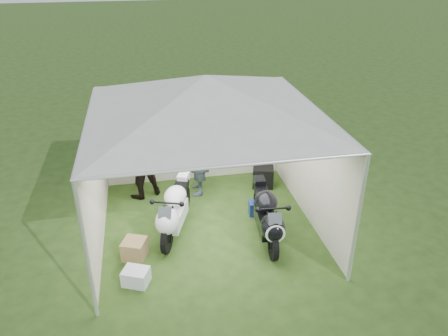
{
  "coord_description": "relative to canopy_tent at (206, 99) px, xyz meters",
  "views": [
    {
      "loc": [
        -1.06,
        -7.05,
        4.91
      ],
      "look_at": [
        0.38,
        0.35,
        1.05
      ],
      "focal_mm": 35.0,
      "sensor_mm": 36.0,
      "label": 1
    }
  ],
  "objects": [
    {
      "name": "ground",
      "position": [
        0.0,
        -0.03,
        -2.58
      ],
      "size": [
        80.0,
        80.0,
        0.0
      ],
      "primitive_type": "plane",
      "color": "#253E13",
      "rests_on": "ground"
    },
    {
      "name": "canopy_tent",
      "position": [
        0.0,
        0.0,
        0.0
      ],
      "size": [
        5.66,
        5.66,
        3.0
      ],
      "color": "silver",
      "rests_on": "ground"
    },
    {
      "name": "motorcycle_white",
      "position": [
        -0.66,
        -0.16,
        -2.06
      ],
      "size": [
        0.86,
        1.82,
        0.93
      ],
      "rotation": [
        0.0,
        0.0,
        -0.33
      ],
      "color": "black",
      "rests_on": "ground"
    },
    {
      "name": "motorcycle_black",
      "position": [
        0.99,
        -0.68,
        -2.06
      ],
      "size": [
        0.52,
        1.89,
        0.93
      ],
      "rotation": [
        0.0,
        0.0,
        -0.08
      ],
      "color": "black",
      "rests_on": "ground"
    },
    {
      "name": "paddock_stand",
      "position": [
        1.06,
        0.18,
        -2.43
      ],
      "size": [
        0.4,
        0.27,
        0.29
      ],
      "primitive_type": "cube",
      "rotation": [
        0.0,
        0.0,
        -0.08
      ],
      "color": "#283DBB",
      "rests_on": "ground"
    },
    {
      "name": "person_dark_jacket",
      "position": [
        -1.26,
        1.4,
        -1.7
      ],
      "size": [
        1.05,
        0.95,
        1.75
      ],
      "primitive_type": "imported",
      "rotation": [
        0.0,
        0.0,
        3.56
      ],
      "color": "black",
      "rests_on": "ground"
    },
    {
      "name": "person_blue_jacket",
      "position": [
        -0.01,
        1.31,
        -1.57
      ],
      "size": [
        0.52,
        0.75,
        2.0
      ],
      "primitive_type": "imported",
      "rotation": [
        0.0,
        0.0,
        -1.62
      ],
      "color": "#4F5A73",
      "rests_on": "ground"
    },
    {
      "name": "equipment_box",
      "position": [
        1.47,
        1.29,
        -2.34
      ],
      "size": [
        0.54,
        0.48,
        0.46
      ],
      "primitive_type": "cube",
      "rotation": [
        0.0,
        0.0,
        -0.27
      ],
      "color": "black",
      "rests_on": "ground"
    },
    {
      "name": "crate_0",
      "position": [
        -1.41,
        -1.44,
        -2.44
      ],
      "size": [
        0.5,
        0.45,
        0.27
      ],
      "primitive_type": "cube",
      "rotation": [
        0.0,
        0.0,
        -0.41
      ],
      "color": "silver",
      "rests_on": "ground"
    },
    {
      "name": "crate_1",
      "position": [
        -1.42,
        -0.75,
        -2.4
      ],
      "size": [
        0.5,
        0.5,
        0.34
      ],
      "primitive_type": "cube",
      "rotation": [
        0.0,
        0.0,
        -0.37
      ],
      "color": "olive",
      "rests_on": "ground"
    }
  ]
}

